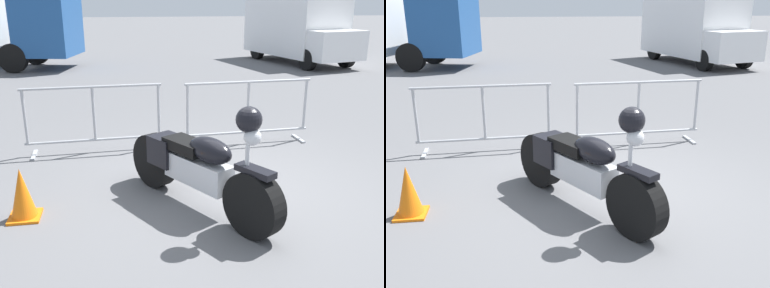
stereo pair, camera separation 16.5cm
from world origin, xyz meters
TOP-DOWN VIEW (x-y plane):
  - ground_plane at (0.00, 0.00)m, footprint 120.00×120.00m
  - motorcycle at (-0.51, -0.32)m, footprint 1.40×2.14m
  - crowd_barrier_near at (-1.76, 1.87)m, footprint 2.14×0.53m
  - crowd_barrier_far at (0.74, 1.87)m, footprint 2.14×0.53m
  - delivery_van at (5.49, 11.16)m, footprint 3.05×5.32m
  - parked_car_silver at (-5.51, 18.09)m, footprint 1.96×4.24m
  - pedestrian at (-4.24, 13.97)m, footprint 0.45×0.45m
  - planter_island at (7.89, 17.33)m, footprint 4.65×4.65m
  - traffic_cone at (-2.46, -0.25)m, footprint 0.34×0.34m

SIDE VIEW (x-z plane):
  - ground_plane at x=0.00m, z-range 0.00..0.00m
  - planter_island at x=7.89m, z-range -0.30..0.76m
  - traffic_cone at x=-2.46m, z-range -0.01..0.58m
  - motorcycle at x=-0.51m, z-range -0.16..1.19m
  - crowd_barrier_near at x=-1.76m, z-range 0.02..1.09m
  - crowd_barrier_far at x=0.74m, z-range 0.02..1.09m
  - parked_car_silver at x=-5.51m, z-range 0.01..1.41m
  - pedestrian at x=-4.24m, z-range 0.07..1.76m
  - delivery_van at x=5.49m, z-range 0.09..2.40m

